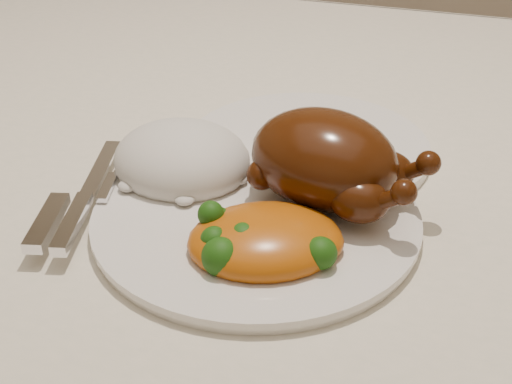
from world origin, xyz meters
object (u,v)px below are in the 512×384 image
(dinner_plate, at_px, (256,219))
(roast_chicken, at_px, (328,161))
(side_plate, at_px, (307,147))
(dining_table, at_px, (173,231))

(dinner_plate, relative_size, roast_chicken, 1.60)
(side_plate, bearing_deg, dining_table, -168.10)
(dinner_plate, bearing_deg, dining_table, 140.11)
(roast_chicken, bearing_deg, dinner_plate, -130.43)
(side_plate, height_order, roast_chicken, roast_chicken)
(dining_table, relative_size, dinner_plate, 6.09)
(side_plate, bearing_deg, dinner_plate, -94.28)
(dining_table, xyz_separation_m, dinner_plate, (0.13, -0.10, 0.11))
(side_plate, relative_size, roast_chicken, 1.43)
(dining_table, relative_size, roast_chicken, 9.73)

